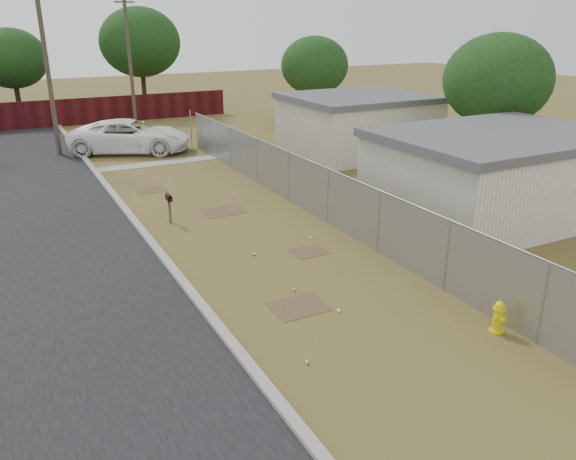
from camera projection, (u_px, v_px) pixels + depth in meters
ground at (248, 238)px, 18.74m from camera, size 120.00×120.00×0.00m
street at (12, 201)px, 22.46m from camera, size 15.10×60.00×0.12m
chainlink_fence at (314, 194)px, 20.66m from camera, size 0.10×27.06×2.02m
privacy_fence at (8, 117)px, 36.52m from camera, size 30.00×0.12×1.80m
utility_poles at (44, 59)px, 32.61m from camera, size 12.60×8.24×9.00m
houses at (418, 146)px, 25.00m from camera, size 9.30×17.24×3.10m
horizon_trees at (113, 55)px, 36.99m from camera, size 33.32×31.94×7.78m
fire_hydrant at (498, 317)px, 12.96m from camera, size 0.39×0.40×0.84m
mailbox at (169, 200)px, 19.83m from camera, size 0.17×0.47×1.08m
pickup_truck at (130, 136)px, 30.48m from camera, size 7.02×5.42×1.77m
scattered_litter at (284, 264)px, 16.63m from camera, size 3.77×11.87×0.07m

